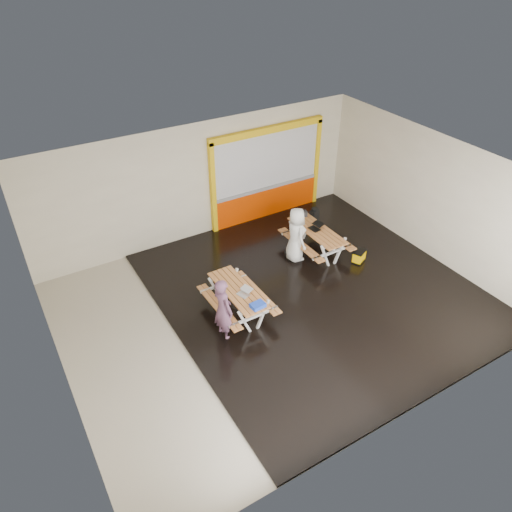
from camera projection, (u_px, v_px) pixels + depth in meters
room at (276, 248)px, 11.09m from camera, size 10.02×8.02×3.52m
deck at (315, 290)px, 12.60m from camera, size 7.50×7.98×0.05m
kiosk at (267, 176)px, 14.97m from camera, size 3.88×0.16×3.00m
picnic_table_left at (238, 295)px, 11.54m from camera, size 1.32×1.91×0.76m
picnic_table_right at (317, 235)px, 13.69m from camera, size 1.35×1.97×0.79m
person_left at (223, 309)px, 10.80m from camera, size 0.46×0.63×1.60m
person_right at (296, 235)px, 13.30m from camera, size 0.61×0.85×1.60m
laptop_left at (244, 292)px, 11.27m from camera, size 0.38×0.36×0.13m
laptop_right at (316, 227)px, 13.62m from camera, size 0.40×0.36×0.15m
blue_pouch at (258, 305)px, 10.89m from camera, size 0.34×0.25×0.10m
toolbox at (301, 214)px, 14.16m from camera, size 0.38×0.26×0.20m
backpack at (314, 215)px, 14.39m from camera, size 0.32×0.26×0.47m
dark_case at (292, 254)px, 13.76m from camera, size 0.42×0.34×0.14m
fluke_bag at (359, 256)px, 13.51m from camera, size 0.48×0.41×0.35m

